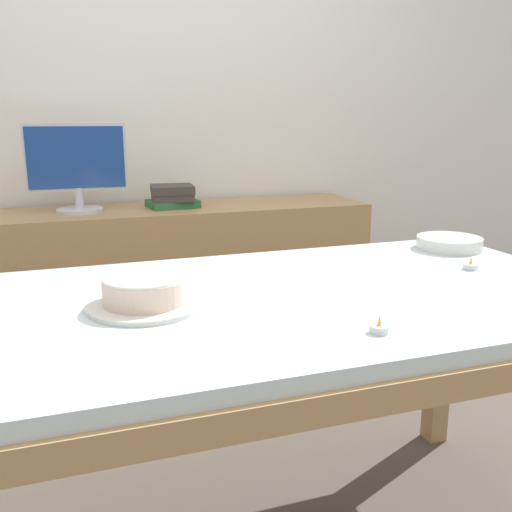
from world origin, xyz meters
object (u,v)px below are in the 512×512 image
(computer_monitor, at_px, (77,168))
(tealight_near_cakes, at_px, (471,266))
(book_stack, at_px, (172,196))
(cake_chocolate_round, at_px, (145,293))
(plate_stack, at_px, (449,243))
(tealight_left_edge, at_px, (379,328))

(computer_monitor, bearing_deg, tealight_near_cakes, -51.92)
(book_stack, height_order, cake_chocolate_round, book_stack)
(book_stack, distance_m, plate_stack, 1.28)
(plate_stack, relative_size, tealight_near_cakes, 5.25)
(tealight_left_edge, bearing_deg, cake_chocolate_round, 143.06)
(cake_chocolate_round, distance_m, tealight_left_edge, 0.53)
(cake_chocolate_round, xyz_separation_m, plate_stack, (1.03, 0.27, -0.01))
(cake_chocolate_round, bearing_deg, tealight_near_cakes, 1.92)
(cake_chocolate_round, bearing_deg, tealight_left_edge, -36.94)
(plate_stack, xyz_separation_m, tealight_near_cakes, (-0.11, -0.24, -0.01))
(book_stack, relative_size, tealight_left_edge, 5.92)
(computer_monitor, xyz_separation_m, tealight_near_cakes, (1.01, -1.29, -0.20))
(tealight_near_cakes, bearing_deg, computer_monitor, 128.08)
(computer_monitor, height_order, cake_chocolate_round, computer_monitor)
(book_stack, bearing_deg, computer_monitor, -179.80)
(computer_monitor, distance_m, tealight_left_edge, 1.73)
(cake_chocolate_round, relative_size, tealight_near_cakes, 6.71)
(tealight_near_cakes, height_order, tealight_left_edge, same)
(plate_stack, bearing_deg, cake_chocolate_round, -165.44)
(computer_monitor, height_order, plate_stack, computer_monitor)
(cake_chocolate_round, distance_m, tealight_near_cakes, 0.93)
(computer_monitor, xyz_separation_m, tealight_left_edge, (0.51, -1.64, -0.20))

